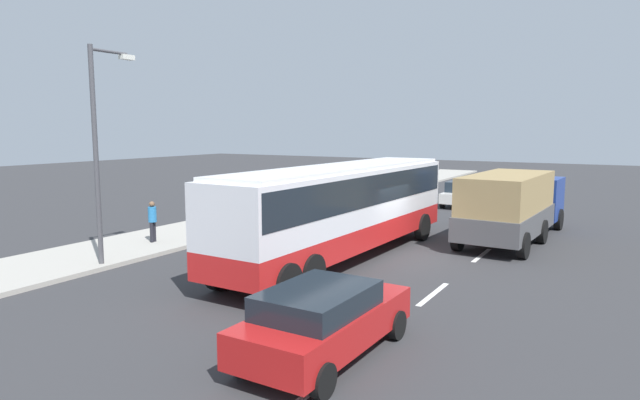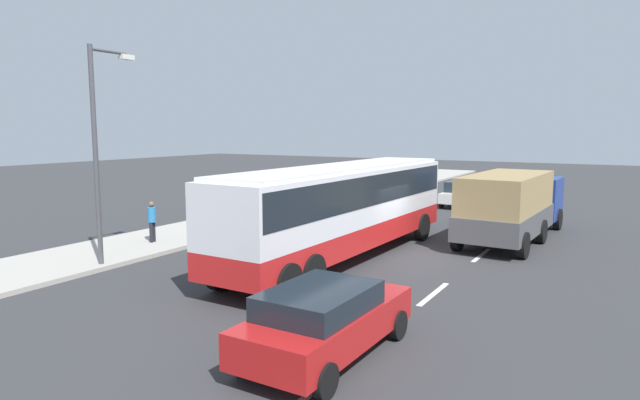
# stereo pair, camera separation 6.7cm
# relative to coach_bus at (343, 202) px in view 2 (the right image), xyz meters

# --- Properties ---
(ground_plane) EXTENTS (120.00, 120.00, 0.00)m
(ground_plane) POSITION_rel_coach_bus_xyz_m (1.58, -1.41, -2.05)
(ground_plane) COLOR #333335
(sidewalk_curb) EXTENTS (80.00, 4.00, 0.15)m
(sidewalk_curb) POSITION_rel_coach_bus_xyz_m (1.58, 7.91, -1.98)
(sidewalk_curb) COLOR #A8A399
(sidewalk_curb) RESTS_ON ground_plane
(lane_centreline) EXTENTS (42.18, 0.16, 0.01)m
(lane_centreline) POSITION_rel_coach_bus_xyz_m (4.64, -4.07, -2.05)
(lane_centreline) COLOR white
(lane_centreline) RESTS_ON ground_plane
(coach_bus) EXTENTS (12.53, 2.89, 3.30)m
(coach_bus) POSITION_rel_coach_bus_xyz_m (0.00, 0.00, 0.00)
(coach_bus) COLOR red
(coach_bus) RESTS_ON ground_plane
(cargo_truck) EXTENTS (8.58, 3.06, 2.80)m
(cargo_truck) POSITION_rel_coach_bus_xyz_m (6.49, -4.45, -0.52)
(cargo_truck) COLOR navy
(cargo_truck) RESTS_ON ground_plane
(car_white_minivan) EXTENTS (4.57, 2.04, 1.50)m
(car_white_minivan) POSITION_rel_coach_bus_xyz_m (15.49, -0.05, -1.26)
(car_white_minivan) COLOR white
(car_white_minivan) RESTS_ON ground_plane
(car_red_compact) EXTENTS (4.43, 2.02, 1.48)m
(car_red_compact) POSITION_rel_coach_bus_xyz_m (-7.44, -3.53, -1.26)
(car_red_compact) COLOR #B21919
(car_red_compact) RESTS_ON ground_plane
(pedestrian_near_curb) EXTENTS (0.32, 0.32, 1.61)m
(pedestrian_near_curb) POSITION_rel_coach_bus_xyz_m (-1.76, 7.50, -0.98)
(pedestrian_near_curb) COLOR black
(pedestrian_near_curb) RESTS_ON sidewalk_curb
(pedestrian_at_crossing) EXTENTS (0.32, 0.32, 1.53)m
(pedestrian_at_crossing) POSITION_rel_coach_bus_xyz_m (4.30, 6.31, -1.03)
(pedestrian_at_crossing) COLOR black
(pedestrian_at_crossing) RESTS_ON sidewalk_curb
(street_lamp) EXTENTS (1.74, 0.24, 7.05)m
(street_lamp) POSITION_rel_coach_bus_xyz_m (-4.89, 6.31, 2.13)
(street_lamp) COLOR #47474C
(street_lamp) RESTS_ON sidewalk_curb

